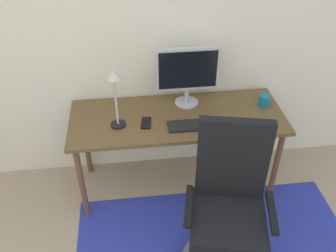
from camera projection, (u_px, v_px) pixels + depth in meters
wall_back at (126, 22)px, 2.65m from camera, size 6.00×0.10×2.60m
desk at (177, 123)px, 2.78m from camera, size 1.59×0.61×0.71m
monitor at (188, 72)px, 2.71m from camera, size 0.47×0.18×0.46m
keyboard at (198, 125)px, 2.63m from camera, size 0.43×0.13×0.02m
computer_mouse at (242, 123)px, 2.64m from camera, size 0.06×0.10×0.03m
coffee_cup at (264, 100)px, 2.83m from camera, size 0.08×0.08×0.09m
cell_phone at (146, 123)px, 2.66m from camera, size 0.08×0.15×0.01m
desk_lamp at (115, 88)px, 2.46m from camera, size 0.11×0.11×0.44m
office_chair at (227, 220)px, 2.31m from camera, size 0.58×0.56×1.11m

